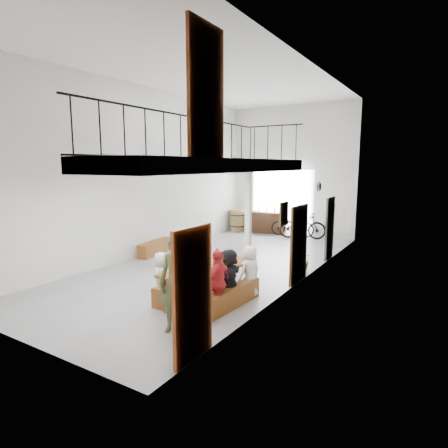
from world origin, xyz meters
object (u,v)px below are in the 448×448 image
Objects in this scene: host_standing at (177,284)px; tasting_table at (209,270)px; bench_inner at (184,288)px; oak_barrel at (237,220)px; serving_counter at (266,223)px; side_bench at (155,248)px; bicycle_near at (292,225)px.

tasting_table is at bearing 80.08° from host_standing.
tasting_table reaches higher than bench_inner.
bench_inner is at bearing -68.62° from oak_barrel.
host_standing is (2.88, -9.93, 0.44)m from serving_counter.
side_bench is 5.81m from serving_counter.
host_standing is at bearing -66.52° from oak_barrel.
bench_inner is 4.38m from side_bench.
tasting_table is at bearing -64.64° from oak_barrel.
bicycle_near is (2.59, 0.16, -0.02)m from oak_barrel.
serving_counter is (-1.87, 8.40, 0.25)m from bench_inner.
serving_counter is 0.96× the size of bicycle_near.
serving_counter is at bearing 78.02° from bicycle_near.
tasting_table is at bearing 8.54° from bench_inner.
oak_barrel is at bearing 113.12° from bench_inner.
host_standing is at bearing -44.58° from side_bench.
oak_barrel is at bearing 90.35° from host_standing.
tasting_table is 1.50× the size of side_bench.
bicycle_near reaches higher than side_bench.
bicycle_near is at bearing 3.48° from oak_barrel.
side_bench is 6.19m from host_standing.
oak_barrel is 2.60m from bicycle_near.
bench_inner is at bearing 100.42° from host_standing.
serving_counter reaches higher than tasting_table.
tasting_table is 4.87m from side_bench.
bicycle_near is at bearing 95.87° from bench_inner.
oak_barrel is (-3.19, 8.15, 0.29)m from bench_inner.
side_bench is at bearing -91.93° from oak_barrel.
host_standing is (4.38, -4.32, 0.67)m from side_bench.
host_standing reaches higher than serving_counter.
bicycle_near is (-1.24, 8.23, -0.22)m from tasting_table.
tasting_table is 8.94m from oak_barrel.
side_bench is 0.90× the size of host_standing.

